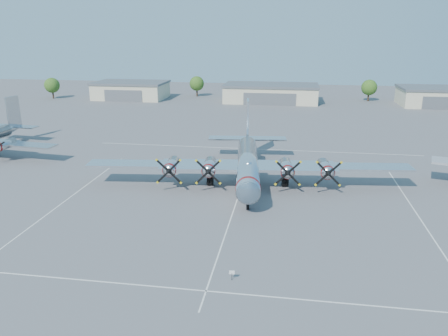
# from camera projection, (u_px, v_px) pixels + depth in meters

# --- Properties ---
(ground) EXTENTS (260.00, 260.00, 0.00)m
(ground) POSITION_uv_depth(u_px,v_px,m) (238.00, 197.00, 57.74)
(ground) COLOR #505052
(ground) RESTS_ON ground
(parking_lines) EXTENTS (60.00, 50.08, 0.01)m
(parking_lines) POSITION_uv_depth(u_px,v_px,m) (236.00, 202.00, 56.09)
(parking_lines) COLOR silver
(parking_lines) RESTS_ON ground
(hangar_west) EXTENTS (22.60, 14.60, 5.40)m
(hangar_west) POSITION_uv_depth(u_px,v_px,m) (131.00, 90.00, 140.73)
(hangar_west) COLOR beige
(hangar_west) RESTS_ON ground
(hangar_center) EXTENTS (28.60, 14.60, 5.40)m
(hangar_center) POSITION_uv_depth(u_px,v_px,m) (271.00, 93.00, 134.15)
(hangar_center) COLOR beige
(hangar_center) RESTS_ON ground
(hangar_east) EXTENTS (20.60, 14.60, 5.40)m
(hangar_east) POSITION_uv_depth(u_px,v_px,m) (436.00, 96.00, 127.13)
(hangar_east) COLOR beige
(hangar_east) RESTS_ON ground
(tree_far_west) EXTENTS (4.80, 4.80, 6.64)m
(tree_far_west) POSITION_uv_depth(u_px,v_px,m) (52.00, 85.00, 140.19)
(tree_far_west) COLOR #382619
(tree_far_west) RESTS_ON ground
(tree_west) EXTENTS (4.80, 4.80, 6.64)m
(tree_west) POSITION_uv_depth(u_px,v_px,m) (197.00, 84.00, 144.92)
(tree_west) COLOR #382619
(tree_west) RESTS_ON ground
(tree_east) EXTENTS (4.80, 4.80, 6.64)m
(tree_east) POSITION_uv_depth(u_px,v_px,m) (369.00, 87.00, 134.99)
(tree_east) COLOR #382619
(tree_east) RESTS_ON ground
(main_bomber_b29) EXTENTS (48.11, 35.47, 9.97)m
(main_bomber_b29) POSITION_uv_depth(u_px,v_px,m) (247.00, 181.00, 63.93)
(main_bomber_b29) COLOR white
(main_bomber_b29) RESTS_ON ground
(info_placard) EXTENTS (0.49, 0.07, 0.94)m
(info_placard) POSITION_uv_depth(u_px,v_px,m) (232.00, 273.00, 38.47)
(info_placard) COLOR black
(info_placard) RESTS_ON ground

